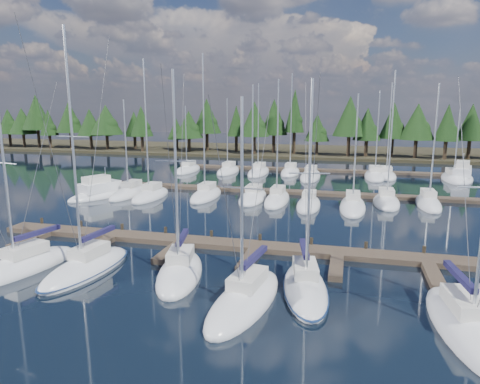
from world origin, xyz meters
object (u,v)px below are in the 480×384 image
(front_sailboat_2, at_px, (180,272))
(front_sailboat_3, at_px, (245,300))
(front_sailboat_1, at_px, (87,267))
(main_dock, at_px, (255,249))
(front_sailboat_0, at_px, (22,267))
(front_sailboat_4, at_px, (305,288))
(front_sailboat_5, at_px, (467,327))
(motor_yacht_left, at_px, (100,193))
(motor_yacht_right, at_px, (462,177))

(front_sailboat_2, bearing_deg, front_sailboat_3, -29.19)
(front_sailboat_1, distance_m, front_sailboat_3, 11.40)
(main_dock, bearing_deg, front_sailboat_0, -152.04)
(front_sailboat_3, bearing_deg, front_sailboat_2, 150.81)
(front_sailboat_1, height_order, front_sailboat_4, front_sailboat_1)
(front_sailboat_5, bearing_deg, front_sailboat_0, 177.11)
(main_dock, xyz_separation_m, motor_yacht_left, (-22.40, 14.82, 0.27))
(front_sailboat_3, xyz_separation_m, front_sailboat_4, (3.05, 2.35, 0.01))
(front_sailboat_4, relative_size, motor_yacht_left, 1.43)
(main_dock, distance_m, front_sailboat_5, 15.22)
(front_sailboat_0, bearing_deg, front_sailboat_4, 3.83)
(front_sailboat_4, relative_size, motor_yacht_right, 1.29)
(motor_yacht_left, bearing_deg, front_sailboat_3, -44.73)
(front_sailboat_1, relative_size, motor_yacht_left, 1.78)
(front_sailboat_0, distance_m, front_sailboat_4, 18.59)
(front_sailboat_1, height_order, front_sailboat_3, front_sailboat_1)
(main_dock, xyz_separation_m, front_sailboat_1, (-9.92, -6.63, 0.10))
(front_sailboat_4, bearing_deg, front_sailboat_1, -178.68)
(front_sailboat_5, relative_size, motor_yacht_right, 1.31)
(main_dock, bearing_deg, front_sailboat_1, -146.26)
(main_dock, xyz_separation_m, front_sailboat_0, (-14.21, -7.54, 0.08))
(main_dock, height_order, motor_yacht_right, motor_yacht_right)
(main_dock, xyz_separation_m, front_sailboat_5, (12.36, -8.88, 0.08))
(front_sailboat_0, height_order, front_sailboat_5, front_sailboat_0)
(front_sailboat_1, relative_size, front_sailboat_2, 1.19)
(front_sailboat_0, relative_size, front_sailboat_5, 1.01)
(front_sailboat_3, relative_size, motor_yacht_left, 1.32)
(front_sailboat_1, xyz_separation_m, motor_yacht_left, (-12.47, 21.45, 0.17))
(motor_yacht_right, bearing_deg, front_sailboat_1, -125.78)
(front_sailboat_0, bearing_deg, front_sailboat_3, -4.09)
(front_sailboat_3, relative_size, motor_yacht_right, 1.20)
(front_sailboat_5, bearing_deg, front_sailboat_1, 174.22)
(front_sailboat_5, xyz_separation_m, motor_yacht_right, (10.47, 47.70, 0.24))
(front_sailboat_0, height_order, front_sailboat_3, front_sailboat_0)
(main_dock, xyz_separation_m, front_sailboat_2, (-3.66, -5.88, 0.09))
(front_sailboat_2, xyz_separation_m, front_sailboat_4, (8.01, -0.42, -0.01))
(front_sailboat_3, distance_m, front_sailboat_5, 11.07)
(front_sailboat_1, bearing_deg, front_sailboat_2, 6.81)
(front_sailboat_1, bearing_deg, front_sailboat_0, -167.96)
(main_dock, bearing_deg, motor_yacht_left, 146.51)
(main_dock, xyz_separation_m, motor_yacht_right, (22.83, 38.82, 0.32))
(front_sailboat_2, bearing_deg, motor_yacht_right, 59.35)
(front_sailboat_2, height_order, front_sailboat_3, front_sailboat_2)
(front_sailboat_4, bearing_deg, motor_yacht_right, 67.72)
(front_sailboat_0, height_order, motor_yacht_right, front_sailboat_0)
(front_sailboat_0, relative_size, motor_yacht_right, 1.32)
(front_sailboat_4, relative_size, front_sailboat_5, 0.99)
(front_sailboat_2, bearing_deg, front_sailboat_4, -3.00)
(front_sailboat_3, xyz_separation_m, motor_yacht_right, (21.53, 47.47, 0.24))
(front_sailboat_5, bearing_deg, main_dock, 144.30)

